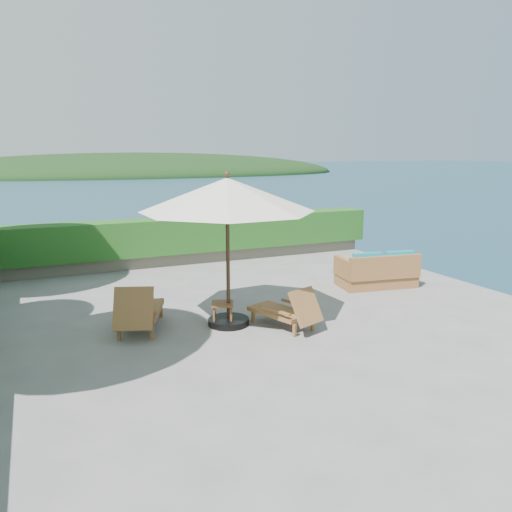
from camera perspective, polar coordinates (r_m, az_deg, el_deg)
name	(u,v)px	position (r m, az deg, el deg)	size (l,w,h in m)	color
ground	(259,319)	(9.91, 0.31, -7.23)	(12.00, 12.00, 0.00)	gray
foundation	(259,392)	(10.52, 0.30, -15.25)	(12.00, 12.00, 3.00)	#554F43
ocean	(259,456)	(11.25, 0.29, -21.85)	(600.00, 600.00, 0.00)	#153043
offshore_island	(139,174)	(151.45, -13.24, 9.07)	(126.00, 57.60, 12.60)	black
planter_wall_far	(181,257)	(14.97, -8.58, -0.13)	(12.00, 0.60, 0.36)	#6E6758
hedge_far	(180,235)	(14.85, -8.65, 2.40)	(12.40, 0.90, 1.00)	#1E4513
patio_umbrella	(227,196)	(9.11, -3.31, 6.82)	(4.14, 4.14, 2.90)	black
lounge_left	(139,310)	(9.41, -13.21, -6.07)	(1.22, 1.78, 0.95)	#976137
lounge_right	(287,310)	(9.35, 3.61, -6.21)	(1.04, 1.55, 0.83)	#976137
side_table	(223,307)	(9.54, -3.85, -5.78)	(0.53, 0.53, 0.44)	brown
wicker_loveseat	(377,272)	(12.54, 13.70, -1.84)	(1.99, 1.24, 0.92)	#976137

